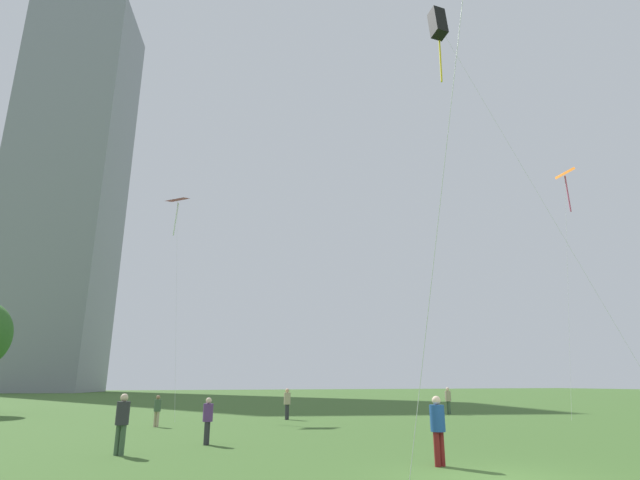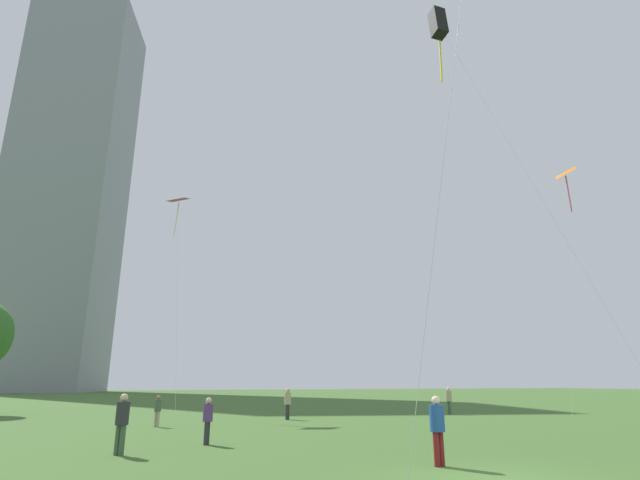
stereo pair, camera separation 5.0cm
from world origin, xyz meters
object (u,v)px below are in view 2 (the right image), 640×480
(person_standing_2, at_px, (158,409))
(person_standing_3, at_px, (208,417))
(person_standing_0, at_px, (437,425))
(person_standing_1, at_px, (122,419))
(person_standing_4, at_px, (449,399))
(distant_highrise_0, at_px, (69,185))
(kite_flying_3, at_px, (566,176))
(person_standing_5, at_px, (288,402))
(kite_flying_0, at_px, (438,25))
(kite_flying_1, at_px, (178,203))

(person_standing_2, distance_m, person_standing_3, 8.50)
(person_standing_0, bearing_deg, person_standing_1, -48.79)
(person_standing_4, distance_m, distant_highrise_0, 115.01)
(person_standing_3, distance_m, kite_flying_3, 30.53)
(person_standing_4, relative_size, person_standing_5, 1.01)
(kite_flying_0, xyz_separation_m, distant_highrise_0, (-34.79, 107.20, 26.67))
(person_standing_0, xyz_separation_m, distant_highrise_0, (-28.08, 115.09, 47.80))
(person_standing_4, distance_m, kite_flying_0, 24.63)
(person_standing_1, relative_size, person_standing_3, 1.12)
(person_standing_1, bearing_deg, person_standing_5, 94.08)
(person_standing_1, xyz_separation_m, person_standing_3, (2.91, 1.78, -0.11))
(person_standing_0, bearing_deg, person_standing_4, -141.07)
(person_standing_1, height_order, person_standing_2, person_standing_1)
(kite_flying_0, bearing_deg, kite_flying_1, 125.38)
(person_standing_4, bearing_deg, person_standing_1, 122.58)
(person_standing_2, bearing_deg, kite_flying_1, -50.27)
(person_standing_3, bearing_deg, person_standing_5, -0.91)
(person_standing_3, xyz_separation_m, kite_flying_3, (25.52, 5.85, 15.69))
(person_standing_0, bearing_deg, kite_flying_0, -146.92)
(person_standing_2, xyz_separation_m, kite_flying_0, (13.47, -7.46, 21.29))
(person_standing_0, bearing_deg, kite_flying_1, -93.25)
(person_standing_0, relative_size, distant_highrise_0, 0.02)
(kite_flying_1, bearing_deg, person_standing_3, -87.51)
(person_standing_0, relative_size, person_standing_2, 1.19)
(person_standing_0, distance_m, person_standing_4, 22.92)
(person_standing_4, distance_m, kite_flying_1, 25.21)
(distant_highrise_0, bearing_deg, kite_flying_0, -58.73)
(person_standing_3, xyz_separation_m, kite_flying_0, (12.03, 0.92, 21.23))
(person_standing_4, height_order, person_standing_5, person_standing_4)
(person_standing_2, relative_size, person_standing_4, 0.84)
(person_standing_0, distance_m, person_standing_3, 8.77)
(person_standing_1, xyz_separation_m, kite_flying_3, (28.43, 7.63, 15.58))
(person_standing_3, relative_size, person_standing_4, 0.90)
(person_standing_0, distance_m, person_standing_2, 16.77)
(person_standing_1, distance_m, kite_flying_3, 33.31)
(person_standing_3, relative_size, kite_flying_0, 0.07)
(person_standing_0, height_order, kite_flying_3, kite_flying_3)
(person_standing_0, relative_size, person_standing_3, 1.11)
(kite_flying_1, bearing_deg, person_standing_5, -48.94)
(person_standing_5, relative_size, distant_highrise_0, 0.02)
(person_standing_0, height_order, person_standing_2, person_standing_0)
(person_standing_2, distance_m, person_standing_5, 8.07)
(person_standing_2, bearing_deg, person_standing_4, -126.82)
(person_standing_0, relative_size, kite_flying_3, 0.10)
(distant_highrise_0, bearing_deg, person_standing_4, -53.59)
(kite_flying_1, bearing_deg, person_standing_4, -20.39)
(person_standing_3, height_order, kite_flying_0, kite_flying_0)
(person_standing_3, relative_size, kite_flying_3, 0.09)
(kite_flying_1, distance_m, kite_flying_3, 29.47)
(person_standing_1, xyz_separation_m, kite_flying_0, (14.94, 2.70, 21.12))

